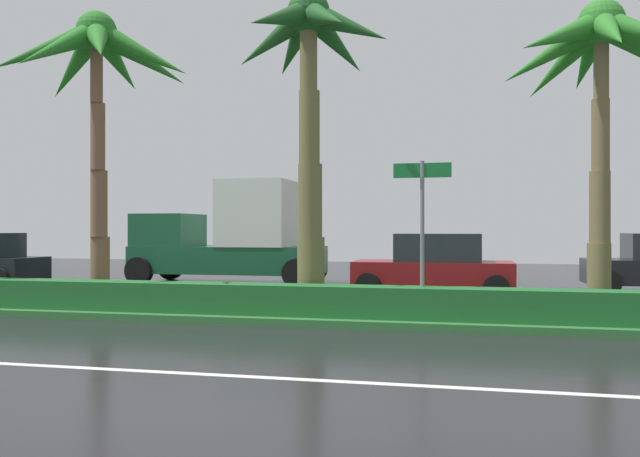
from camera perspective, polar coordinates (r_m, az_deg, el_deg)
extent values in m
cube|color=black|center=(15.03, 2.23, -7.30)|extent=(90.00, 42.00, 0.10)
cube|color=white|center=(8.33, -6.78, -12.85)|extent=(81.00, 0.14, 0.01)
cube|color=#2D6B33|center=(14.04, 1.49, -7.30)|extent=(85.50, 4.00, 0.15)
cube|color=#1E6028|center=(12.63, 0.24, -6.40)|extent=(76.50, 0.70, 0.60)
cylinder|color=brown|center=(15.65, -18.87, -3.48)|extent=(0.43, 0.43, 1.52)
cylinder|color=brown|center=(15.56, -18.97, 2.09)|extent=(0.38, 0.38, 1.52)
cylinder|color=brown|center=(15.62, -19.06, 7.68)|extent=(0.33, 0.33, 1.52)
cylinder|color=brown|center=(15.82, -19.16, 13.17)|extent=(0.27, 0.27, 1.52)
sphere|color=#267323|center=(16.04, -19.16, 16.16)|extent=(0.90, 0.90, 0.90)
cone|color=#267323|center=(15.45, -15.53, 14.77)|extent=(2.42, 0.73, 1.55)
cone|color=#267323|center=(16.35, -15.42, 14.27)|extent=(1.90, 2.27, 1.39)
cone|color=#267323|center=(16.91, -17.49, 13.83)|extent=(0.82, 2.47, 1.37)
cone|color=#267323|center=(16.76, -20.88, 13.30)|extent=(2.30, 1.63, 1.70)
cone|color=#267323|center=(15.93, -23.14, 14.35)|extent=(2.31, 1.75, 1.54)
cone|color=#267323|center=(15.21, -22.02, 14.70)|extent=(1.11, 2.40, 1.69)
cone|color=#267323|center=(14.87, -18.99, 15.32)|extent=(1.80, 2.28, 1.57)
cylinder|color=brown|center=(13.49, -0.81, -4.02)|extent=(0.57, 0.57, 1.53)
cylinder|color=brown|center=(13.45, -0.88, 2.47)|extent=(0.50, 0.50, 1.53)
cylinder|color=brown|center=(13.58, -0.95, 8.92)|extent=(0.43, 0.43, 1.53)
cylinder|color=brown|center=(13.88, -1.03, 15.17)|extent=(0.37, 0.37, 1.53)
sphere|color=#1E5120|center=(14.13, -1.03, 18.55)|extent=(0.90, 0.90, 0.90)
cone|color=#1E5120|center=(13.75, 2.42, 17.48)|extent=(1.97, 0.81, 1.24)
cone|color=#1E5120|center=(14.50, 1.38, 16.06)|extent=(1.52, 1.85, 1.45)
cone|color=#1E5120|center=(14.69, -2.27, 15.88)|extent=(1.56, 1.84, 1.43)
cone|color=#1E5120|center=(14.28, -4.11, 16.34)|extent=(1.92, 0.79, 1.44)
cone|color=#1E5120|center=(13.40, -3.47, 18.13)|extent=(1.33, 1.98, 1.17)
cone|color=#1E5120|center=(13.27, 0.39, 18.18)|extent=(1.56, 1.89, 1.23)
cylinder|color=brown|center=(13.84, 23.45, -4.14)|extent=(0.45, 0.45, 1.42)
cylinder|color=brown|center=(13.82, 23.51, 1.74)|extent=(0.39, 0.39, 1.42)
cylinder|color=brown|center=(13.95, 23.56, 7.56)|extent=(0.34, 0.34, 1.42)
cylinder|color=brown|center=(14.22, 23.62, 13.23)|extent=(0.29, 0.29, 1.42)
sphere|color=#2C7A27|center=(14.42, 23.62, 16.36)|extent=(0.90, 0.90, 0.90)
cone|color=#2C7A27|center=(15.08, 26.14, 14.19)|extent=(2.05, 1.81, 1.26)
cone|color=#2C7A27|center=(15.20, 22.61, 13.75)|extent=(0.74, 2.20, 1.41)
cone|color=#2C7A27|center=(14.79, 20.73, 13.61)|extent=(1.84, 1.89, 1.64)
cone|color=#2C7A27|center=(14.23, 19.80, 14.40)|extent=(2.17, 0.75, 1.54)
cone|color=#2C7A27|center=(13.63, 20.70, 15.72)|extent=(2.08, 1.76, 1.27)
cone|color=#2C7A27|center=(13.39, 24.34, 15.57)|extent=(0.60, 2.16, 1.44)
cylinder|color=slate|center=(12.45, 9.03, -0.96)|extent=(0.08, 0.08, 3.00)
cube|color=#146B2D|center=(12.50, 9.03, 5.10)|extent=(1.10, 0.03, 0.28)
cylinder|color=black|center=(22.92, -23.64, -3.81)|extent=(0.68, 0.22, 0.68)
cube|color=#195133|center=(22.08, -8.09, -2.73)|extent=(6.40, 2.30, 0.90)
cube|color=#195133|center=(22.93, -13.23, -0.13)|extent=(1.90, 2.21, 1.10)
cube|color=silver|center=(21.71, -5.49, 1.31)|extent=(2.30, 2.35, 2.20)
cylinder|color=black|center=(22.16, -15.72, -3.63)|extent=(0.92, 0.30, 0.92)
cylinder|color=black|center=(24.24, -13.08, -3.32)|extent=(0.92, 0.30, 0.92)
cylinder|color=black|center=(20.16, -2.07, -3.98)|extent=(0.92, 0.30, 0.92)
cylinder|color=black|center=(22.43, -0.54, -3.58)|extent=(0.92, 0.30, 0.92)
cube|color=maroon|center=(18.01, 9.93, -4.01)|extent=(4.30, 1.76, 0.72)
cube|color=#1E2328|center=(17.97, 10.40, -1.66)|extent=(2.30, 1.58, 0.76)
cylinder|color=black|center=(17.30, 4.29, -5.04)|extent=(0.68, 0.22, 0.68)
cylinder|color=black|center=(19.07, 5.09, -4.57)|extent=(0.68, 0.22, 0.68)
cylinder|color=black|center=(17.13, 15.32, -5.09)|extent=(0.68, 0.22, 0.68)
cylinder|color=black|center=(18.92, 15.07, -4.61)|extent=(0.68, 0.22, 0.68)
cylinder|color=black|center=(19.93, 24.20, -4.38)|extent=(0.68, 0.22, 0.68)
cylinder|color=black|center=(21.69, 23.25, -4.02)|extent=(0.68, 0.22, 0.68)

